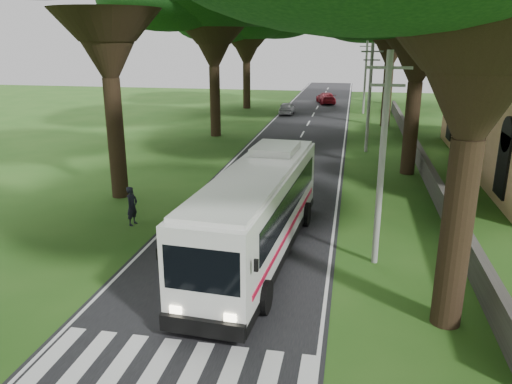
{
  "coord_description": "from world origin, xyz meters",
  "views": [
    {
      "loc": [
        4.34,
        -12.35,
        8.43
      ],
      "look_at": [
        0.55,
        7.23,
        2.2
      ],
      "focal_mm": 35.0,
      "sensor_mm": 36.0,
      "label": 1
    }
  ],
  "objects_px": {
    "pole_near": "(382,158)",
    "pole_far": "(365,76)",
    "distant_car_a": "(287,108)",
    "coach_bus": "(258,210)",
    "pedestrian": "(132,206)",
    "pole_mid": "(369,96)",
    "distant_car_c": "(326,98)"
  },
  "relations": [
    {
      "from": "distant_car_a",
      "to": "pedestrian",
      "type": "bearing_deg",
      "value": 84.29
    },
    {
      "from": "pole_far",
      "to": "distant_car_a",
      "type": "height_order",
      "value": "pole_far"
    },
    {
      "from": "coach_bus",
      "to": "pole_mid",
      "type": "bearing_deg",
      "value": 81.23
    },
    {
      "from": "pole_near",
      "to": "coach_bus",
      "type": "height_order",
      "value": "pole_near"
    },
    {
      "from": "pole_near",
      "to": "pole_far",
      "type": "height_order",
      "value": "same"
    },
    {
      "from": "distant_car_c",
      "to": "pedestrian",
      "type": "height_order",
      "value": "pedestrian"
    },
    {
      "from": "coach_bus",
      "to": "pole_far",
      "type": "bearing_deg",
      "value": 87.45
    },
    {
      "from": "pole_near",
      "to": "coach_bus",
      "type": "xyz_separation_m",
      "value": [
        -4.57,
        -0.3,
        -2.23
      ]
    },
    {
      "from": "pole_near",
      "to": "pole_mid",
      "type": "distance_m",
      "value": 20.0
    },
    {
      "from": "distant_car_c",
      "to": "pole_near",
      "type": "bearing_deg",
      "value": 82.43
    },
    {
      "from": "pole_mid",
      "to": "distant_car_c",
      "type": "xyz_separation_m",
      "value": [
        -4.7,
        28.15,
        -3.44
      ]
    },
    {
      "from": "distant_car_a",
      "to": "pedestrian",
      "type": "height_order",
      "value": "pedestrian"
    },
    {
      "from": "coach_bus",
      "to": "pole_near",
      "type": "bearing_deg",
      "value": 7.67
    },
    {
      "from": "pole_far",
      "to": "coach_bus",
      "type": "bearing_deg",
      "value": -96.47
    },
    {
      "from": "pole_mid",
      "to": "distant_car_c",
      "type": "bearing_deg",
      "value": 99.48
    },
    {
      "from": "pole_far",
      "to": "distant_car_a",
      "type": "bearing_deg",
      "value": -166.0
    },
    {
      "from": "pole_far",
      "to": "pedestrian",
      "type": "xyz_separation_m",
      "value": [
        -10.97,
        -37.97,
        -3.26
      ]
    },
    {
      "from": "distant_car_c",
      "to": "pedestrian",
      "type": "distance_m",
      "value": 46.54
    },
    {
      "from": "coach_bus",
      "to": "distant_car_c",
      "type": "bearing_deg",
      "value": 94.07
    },
    {
      "from": "distant_car_a",
      "to": "pedestrian",
      "type": "relative_size",
      "value": 2.14
    },
    {
      "from": "pole_near",
      "to": "pole_far",
      "type": "relative_size",
      "value": 1.0
    },
    {
      "from": "pole_far",
      "to": "distant_car_c",
      "type": "xyz_separation_m",
      "value": [
        -4.7,
        8.15,
        -3.44
      ]
    },
    {
      "from": "pole_near",
      "to": "pole_far",
      "type": "distance_m",
      "value": 40.0
    },
    {
      "from": "pole_mid",
      "to": "coach_bus",
      "type": "height_order",
      "value": "pole_mid"
    },
    {
      "from": "pole_mid",
      "to": "distant_car_a",
      "type": "bearing_deg",
      "value": 115.43
    },
    {
      "from": "pole_far",
      "to": "pedestrian",
      "type": "bearing_deg",
      "value": -106.12
    },
    {
      "from": "pole_mid",
      "to": "distant_car_a",
      "type": "distance_m",
      "value": 20.1
    },
    {
      "from": "distant_car_c",
      "to": "pedestrian",
      "type": "relative_size",
      "value": 2.66
    },
    {
      "from": "pedestrian",
      "to": "coach_bus",
      "type": "bearing_deg",
      "value": -101.56
    },
    {
      "from": "distant_car_a",
      "to": "distant_car_c",
      "type": "xyz_separation_m",
      "value": [
        3.8,
        10.27,
        0.04
      ]
    },
    {
      "from": "pole_near",
      "to": "distant_car_a",
      "type": "height_order",
      "value": "pole_near"
    },
    {
      "from": "coach_bus",
      "to": "distant_car_a",
      "type": "xyz_separation_m",
      "value": [
        -3.93,
        38.18,
        -1.25
      ]
    }
  ]
}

